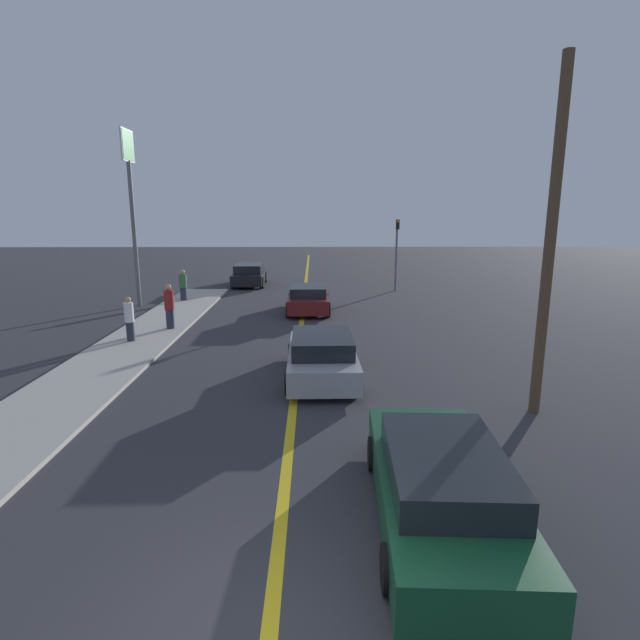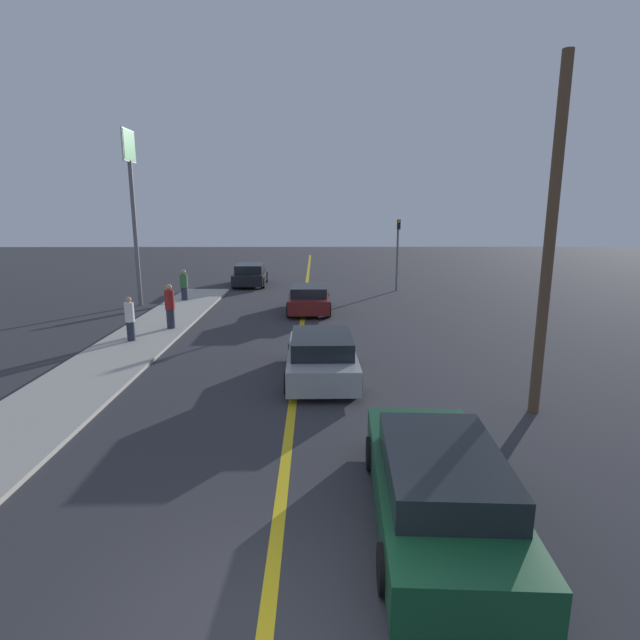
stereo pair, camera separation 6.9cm
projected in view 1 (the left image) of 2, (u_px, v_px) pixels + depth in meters
The scene contains 12 objects.
road_center_line at pixel (303, 312), 22.90m from camera, with size 0.20×60.00×0.01m.
sidewalk_left at pixel (132, 345), 17.12m from camera, with size 2.56×24.33×0.11m.
car_near_right_lane at pixel (441, 484), 7.38m from camera, with size 2.13×4.85×1.27m.
car_ahead_center at pixel (322, 356), 13.86m from camera, with size 2.01×4.26×1.28m.
car_far_distant at pixel (308, 299), 22.88m from camera, with size 1.96×3.85×1.23m.
car_parked_left_lot at pixel (249, 275), 31.07m from camera, with size 2.06×4.36×1.33m.
pedestrian_near_curb at pixel (129, 319), 17.35m from camera, with size 0.32×0.32×1.56m.
pedestrian_mid_group at pixel (169, 306), 19.18m from camera, with size 0.36×0.36×1.72m.
pedestrian_far_standing at pixel (183, 285), 25.26m from camera, with size 0.39×0.39×1.56m.
traffic_light at pixel (397, 248), 28.49m from camera, with size 0.18×0.40×4.08m.
roadside_sign at pixel (130, 182), 23.28m from camera, with size 0.20×1.52×8.23m.
utility_pole at pixel (550, 244), 10.80m from camera, with size 0.24×0.24×7.74m.
Camera 1 is at (0.50, -4.45, 4.58)m, focal length 28.00 mm.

